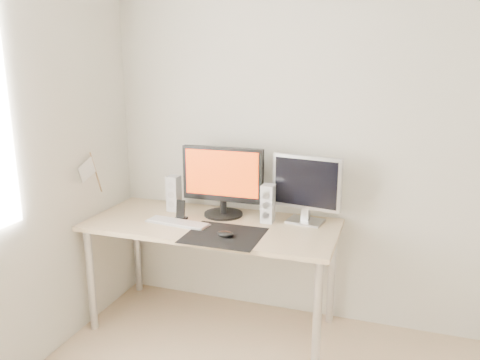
# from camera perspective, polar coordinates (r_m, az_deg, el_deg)

# --- Properties ---
(wall_back) EXTENTS (3.50, 0.00, 3.50)m
(wall_back) POSITION_cam_1_polar(r_m,az_deg,el_deg) (3.05, 15.64, 4.59)
(wall_back) COLOR silver
(wall_back) RESTS_ON ground
(mousepad) EXTENTS (0.45, 0.40, 0.00)m
(mousepad) POSITION_cam_1_polar(r_m,az_deg,el_deg) (2.79, -1.98, -6.75)
(mousepad) COLOR black
(mousepad) RESTS_ON desk
(mouse) EXTENTS (0.10, 0.06, 0.04)m
(mouse) POSITION_cam_1_polar(r_m,az_deg,el_deg) (2.75, -1.81, -6.62)
(mouse) COLOR black
(mouse) RESTS_ON mousepad
(desk) EXTENTS (1.60, 0.70, 0.73)m
(desk) POSITION_cam_1_polar(r_m,az_deg,el_deg) (3.04, -3.43, -6.61)
(desk) COLOR #D1B587
(desk) RESTS_ON ground
(main_monitor) EXTENTS (0.55, 0.26, 0.47)m
(main_monitor) POSITION_cam_1_polar(r_m,az_deg,el_deg) (3.08, -2.12, 0.14)
(main_monitor) COLOR black
(main_monitor) RESTS_ON desk
(second_monitor) EXTENTS (0.45, 0.19, 0.43)m
(second_monitor) POSITION_cam_1_polar(r_m,az_deg,el_deg) (2.98, 8.10, -0.73)
(second_monitor) COLOR silver
(second_monitor) RESTS_ON desk
(speaker_left) EXTENTS (0.08, 0.09, 0.25)m
(speaker_left) POSITION_cam_1_polar(r_m,az_deg,el_deg) (3.25, -8.08, -1.61)
(speaker_left) COLOR silver
(speaker_left) RESTS_ON desk
(speaker_right) EXTENTS (0.08, 0.09, 0.25)m
(speaker_right) POSITION_cam_1_polar(r_m,az_deg,el_deg) (2.99, 3.41, -2.89)
(speaker_right) COLOR white
(speaker_right) RESTS_ON desk
(keyboard) EXTENTS (0.43, 0.16, 0.02)m
(keyboard) POSITION_cam_1_polar(r_m,az_deg,el_deg) (3.01, -7.61, -5.17)
(keyboard) COLOR #ACACAE
(keyboard) RESTS_ON desk
(phone_dock) EXTENTS (0.07, 0.06, 0.13)m
(phone_dock) POSITION_cam_1_polar(r_m,az_deg,el_deg) (3.08, -7.23, -4.11)
(phone_dock) COLOR black
(phone_dock) RESTS_ON desk
(pennant) EXTENTS (0.01, 0.23, 0.29)m
(pennant) POSITION_cam_1_polar(r_m,az_deg,el_deg) (3.18, -17.82, 1.12)
(pennant) COLOR #A57F54
(pennant) RESTS_ON wall_left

